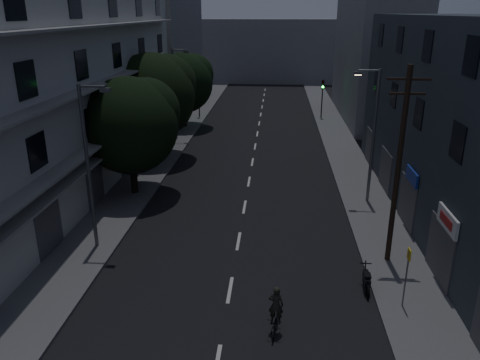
# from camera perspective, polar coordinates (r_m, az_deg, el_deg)

# --- Properties ---
(ground) EXTENTS (160.00, 160.00, 0.00)m
(ground) POSITION_cam_1_polar(r_m,az_deg,el_deg) (37.31, 1.56, 2.44)
(ground) COLOR black
(ground) RESTS_ON ground
(sidewalk_left) EXTENTS (3.00, 90.00, 0.15)m
(sidewalk_left) POSITION_cam_1_polar(r_m,az_deg,el_deg) (38.38, -9.71, 2.78)
(sidewalk_left) COLOR #565659
(sidewalk_left) RESTS_ON ground
(sidewalk_right) EXTENTS (3.00, 90.00, 0.15)m
(sidewalk_right) POSITION_cam_1_polar(r_m,az_deg,el_deg) (37.68, 13.04, 2.22)
(sidewalk_right) COLOR #565659
(sidewalk_right) RESTS_ON ground
(lane_markings) EXTENTS (0.15, 60.50, 0.01)m
(lane_markings) POSITION_cam_1_polar(r_m,az_deg,el_deg) (43.30, 2.00, 4.92)
(lane_markings) COLOR beige
(lane_markings) RESTS_ON ground
(building_left) EXTENTS (7.00, 36.00, 14.00)m
(building_left) POSITION_cam_1_polar(r_m,az_deg,el_deg) (31.96, -21.45, 11.02)
(building_left) COLOR #B6B7B1
(building_left) RESTS_ON ground
(building_right) EXTENTS (6.19, 28.00, 11.00)m
(building_right) POSITION_cam_1_polar(r_m,az_deg,el_deg) (27.19, 26.60, 5.71)
(building_right) COLOR #2A3039
(building_right) RESTS_ON ground
(building_far_left) EXTENTS (6.00, 20.00, 16.00)m
(building_far_left) POSITION_cam_1_polar(r_m,az_deg,el_deg) (60.23, -9.13, 16.63)
(building_far_left) COLOR slate
(building_far_left) RESTS_ON ground
(building_far_right) EXTENTS (6.00, 20.00, 13.00)m
(building_far_right) POSITION_cam_1_polar(r_m,az_deg,el_deg) (53.74, 15.94, 14.17)
(building_far_right) COLOR slate
(building_far_right) RESTS_ON ground
(building_far_end) EXTENTS (24.00, 8.00, 10.00)m
(building_far_end) POSITION_cam_1_polar(r_m,az_deg,el_deg) (80.80, 3.33, 15.48)
(building_far_end) COLOR slate
(building_far_end) RESTS_ON ground
(tree_near) EXTENTS (5.99, 5.99, 7.39)m
(tree_near) POSITION_cam_1_polar(r_m,az_deg,el_deg) (29.74, -13.18, 6.93)
(tree_near) COLOR black
(tree_near) RESTS_ON sidewalk_left
(tree_mid) EXTENTS (6.64, 6.64, 8.17)m
(tree_mid) POSITION_cam_1_polar(r_m,az_deg,el_deg) (37.13, -10.56, 10.38)
(tree_mid) COLOR black
(tree_mid) RESTS_ON sidewalk_left
(tree_far) EXTENTS (5.91, 5.91, 7.30)m
(tree_far) POSITION_cam_1_polar(r_m,az_deg,el_deg) (47.53, -6.88, 11.95)
(tree_far) COLOR black
(tree_far) RESTS_ON sidewalk_left
(traffic_signal_far_right) EXTENTS (0.28, 0.37, 4.10)m
(traffic_signal_far_right) POSITION_cam_1_polar(r_m,az_deg,el_deg) (52.01, 10.03, 10.66)
(traffic_signal_far_right) COLOR black
(traffic_signal_far_right) RESTS_ON sidewalk_right
(traffic_signal_far_left) EXTENTS (0.28, 0.37, 4.10)m
(traffic_signal_far_left) POSITION_cam_1_polar(r_m,az_deg,el_deg) (51.97, -5.06, 10.87)
(traffic_signal_far_left) COLOR black
(traffic_signal_far_left) RESTS_ON sidewalk_left
(street_lamp_left_near) EXTENTS (1.51, 0.25, 8.00)m
(street_lamp_left_near) POSITION_cam_1_polar(r_m,az_deg,el_deg) (23.03, -17.86, 2.29)
(street_lamp_left_near) COLOR #505357
(street_lamp_left_near) RESTS_ON sidewalk_left
(street_lamp_right) EXTENTS (1.51, 0.25, 8.00)m
(street_lamp_right) POSITION_cam_1_polar(r_m,az_deg,el_deg) (28.63, 15.79, 5.85)
(street_lamp_right) COLOR slate
(street_lamp_right) RESTS_ON sidewalk_right
(street_lamp_left_far) EXTENTS (1.51, 0.25, 8.00)m
(street_lamp_left_far) POSITION_cam_1_polar(r_m,az_deg,el_deg) (42.72, -7.87, 10.85)
(street_lamp_left_far) COLOR #55575D
(street_lamp_left_far) RESTS_ON sidewalk_left
(utility_pole) EXTENTS (1.80, 0.24, 9.00)m
(utility_pole) POSITION_cam_1_polar(r_m,az_deg,el_deg) (21.64, 18.77, 1.83)
(utility_pole) COLOR black
(utility_pole) RESTS_ON sidewalk_right
(bus_stop_sign) EXTENTS (0.06, 0.35, 2.52)m
(bus_stop_sign) POSITION_cam_1_polar(r_m,az_deg,el_deg) (19.42, 19.73, -9.99)
(bus_stop_sign) COLOR #595B60
(bus_stop_sign) RESTS_ON sidewalk_right
(motorcycle) EXTENTS (0.50, 1.73, 1.11)m
(motorcycle) POSITION_cam_1_polar(r_m,az_deg,el_deg) (20.93, 15.15, -11.79)
(motorcycle) COLOR black
(motorcycle) RESTS_ON ground
(cyclist) EXTENTS (0.70, 1.57, 1.93)m
(cyclist) POSITION_cam_1_polar(r_m,az_deg,el_deg) (17.87, 4.36, -16.30)
(cyclist) COLOR black
(cyclist) RESTS_ON ground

